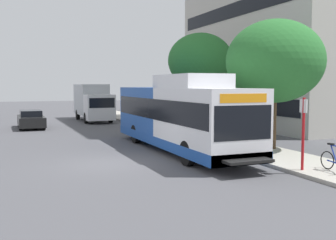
# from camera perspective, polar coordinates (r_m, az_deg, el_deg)

# --- Properties ---
(ground_plane) EXTENTS (120.00, 120.00, 0.00)m
(ground_plane) POSITION_cam_1_polar(r_m,az_deg,el_deg) (24.40, -12.60, -2.66)
(ground_plane) COLOR #4C4C51
(sidewalk_curb) EXTENTS (3.00, 56.00, 0.14)m
(sidewalk_curb) POSITION_cam_1_polar(r_m,az_deg,el_deg) (24.65, 4.47, -2.32)
(sidewalk_curb) COLOR #A8A399
(sidewalk_curb) RESTS_ON ground
(transit_bus) EXTENTS (2.58, 12.25, 3.65)m
(transit_bus) POSITION_cam_1_polar(r_m,az_deg,el_deg) (19.50, 1.49, 0.61)
(transit_bus) COLOR white
(transit_bus) RESTS_ON ground
(bus_stop_sign_pole) EXTENTS (0.10, 0.36, 2.60)m
(bus_stop_sign_pole) POSITION_cam_1_polar(r_m,az_deg,el_deg) (15.15, 18.52, -1.10)
(bus_stop_sign_pole) COLOR red
(bus_stop_sign_pole) RESTS_ON sidewalk_curb
(street_tree_near_stop) EXTENTS (4.60, 4.60, 6.12)m
(street_tree_near_stop) POSITION_cam_1_polar(r_m,az_deg,el_deg) (19.89, 14.82, 7.99)
(street_tree_near_stop) COLOR #4C3823
(street_tree_near_stop) RESTS_ON sidewalk_curb
(street_tree_mid_block) EXTENTS (4.22, 4.22, 6.41)m
(street_tree_mid_block) POSITION_cam_1_polar(r_m,az_deg,el_deg) (26.62, 4.58, 8.31)
(street_tree_mid_block) COLOR #4C3823
(street_tree_mid_block) RESTS_ON sidewalk_curb
(parked_car_far_lane) EXTENTS (1.80, 4.50, 1.33)m
(parked_car_far_lane) POSITION_cam_1_polar(r_m,az_deg,el_deg) (31.56, -18.75, 0.10)
(parked_car_far_lane) COLOR black
(parked_car_far_lane) RESTS_ON ground
(box_truck_background) EXTENTS (2.32, 7.01, 3.25)m
(box_truck_background) POSITION_cam_1_polar(r_m,az_deg,el_deg) (36.55, -10.55, 2.60)
(box_truck_background) COLOR silver
(box_truck_background) RESTS_ON ground
(lattice_comm_tower) EXTENTS (1.10, 1.10, 29.53)m
(lattice_comm_tower) POSITION_cam_1_polar(r_m,az_deg,el_deg) (51.33, 5.49, 12.37)
(lattice_comm_tower) COLOR #B7B7BC
(lattice_comm_tower) RESTS_ON ground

